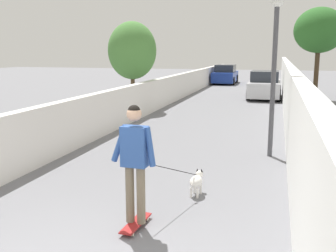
{
  "coord_description": "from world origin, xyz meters",
  "views": [
    {
      "loc": [
        -3.65,
        -2.43,
        2.63
      ],
      "look_at": [
        4.58,
        -0.14,
        1.0
      ],
      "focal_mm": 41.95,
      "sensor_mm": 36.0,
      "label": 1
    }
  ],
  "objects_px": {
    "tree_left_near": "(132,51)",
    "car_far": "(225,75)",
    "person_skateboarder": "(135,155)",
    "tree_right_mid": "(319,31)",
    "car_near": "(265,85)",
    "lamp_post": "(275,45)",
    "skateboard": "(136,223)",
    "dog": "(196,181)"
  },
  "relations": [
    {
      "from": "tree_left_near",
      "to": "car_far",
      "type": "bearing_deg",
      "value": -7.6
    },
    {
      "from": "person_skateboarder",
      "to": "tree_right_mid",
      "type": "bearing_deg",
      "value": -12.79
    },
    {
      "from": "tree_right_mid",
      "to": "car_near",
      "type": "height_order",
      "value": "tree_right_mid"
    },
    {
      "from": "person_skateboarder",
      "to": "tree_left_near",
      "type": "bearing_deg",
      "value": 20.76
    },
    {
      "from": "person_skateboarder",
      "to": "lamp_post",
      "type": "bearing_deg",
      "value": -21.16
    },
    {
      "from": "car_far",
      "to": "skateboard",
      "type": "bearing_deg",
      "value": -175.38
    },
    {
      "from": "tree_left_near",
      "to": "car_near",
      "type": "relative_size",
      "value": 0.94
    },
    {
      "from": "dog",
      "to": "car_near",
      "type": "distance_m",
      "value": 16.13
    },
    {
      "from": "tree_right_mid",
      "to": "car_near",
      "type": "xyz_separation_m",
      "value": [
        0.28,
        2.69,
        -2.98
      ]
    },
    {
      "from": "person_skateboarder",
      "to": "car_near",
      "type": "height_order",
      "value": "person_skateboarder"
    },
    {
      "from": "car_far",
      "to": "lamp_post",
      "type": "bearing_deg",
      "value": -169.75
    },
    {
      "from": "tree_left_near",
      "to": "lamp_post",
      "type": "distance_m",
      "value": 9.05
    },
    {
      "from": "tree_left_near",
      "to": "dog",
      "type": "bearing_deg",
      "value": -153.35
    },
    {
      "from": "tree_right_mid",
      "to": "lamp_post",
      "type": "relative_size",
      "value": 1.22
    },
    {
      "from": "car_near",
      "to": "person_skateboarder",
      "type": "bearing_deg",
      "value": 175.92
    },
    {
      "from": "tree_left_near",
      "to": "tree_right_mid",
      "type": "distance_m",
      "value": 10.28
    },
    {
      "from": "car_near",
      "to": "car_far",
      "type": "relative_size",
      "value": 0.97
    },
    {
      "from": "skateboard",
      "to": "car_near",
      "type": "bearing_deg",
      "value": -4.08
    },
    {
      "from": "lamp_post",
      "to": "person_skateboarder",
      "type": "relative_size",
      "value": 2.24
    },
    {
      "from": "tree_right_mid",
      "to": "car_far",
      "type": "xyz_separation_m",
      "value": [
        9.9,
        6.16,
        -2.98
      ]
    },
    {
      "from": "tree_right_mid",
      "to": "dog",
      "type": "height_order",
      "value": "tree_right_mid"
    },
    {
      "from": "skateboard",
      "to": "car_near",
      "type": "distance_m",
      "value": 17.75
    },
    {
      "from": "tree_left_near",
      "to": "person_skateboarder",
      "type": "xyz_separation_m",
      "value": [
        -11.42,
        -4.33,
        -1.51
      ]
    },
    {
      "from": "lamp_post",
      "to": "skateboard",
      "type": "relative_size",
      "value": 4.95
    },
    {
      "from": "skateboard",
      "to": "car_near",
      "type": "relative_size",
      "value": 0.19
    },
    {
      "from": "car_far",
      "to": "tree_right_mid",
      "type": "bearing_deg",
      "value": -148.12
    },
    {
      "from": "person_skateboarder",
      "to": "car_far",
      "type": "distance_m",
      "value": 27.41
    },
    {
      "from": "person_skateboarder",
      "to": "car_far",
      "type": "bearing_deg",
      "value": 4.62
    },
    {
      "from": "tree_right_mid",
      "to": "dog",
      "type": "distance_m",
      "value": 16.54
    },
    {
      "from": "lamp_post",
      "to": "car_far",
      "type": "height_order",
      "value": "lamp_post"
    },
    {
      "from": "tree_right_mid",
      "to": "skateboard",
      "type": "distance_m",
      "value": 18.23
    },
    {
      "from": "tree_right_mid",
      "to": "person_skateboarder",
      "type": "xyz_separation_m",
      "value": [
        -17.42,
        3.95,
        -2.56
      ]
    },
    {
      "from": "skateboard",
      "to": "person_skateboarder",
      "type": "bearing_deg",
      "value": 153.43
    },
    {
      "from": "skateboard",
      "to": "dog",
      "type": "bearing_deg",
      "value": -20.95
    },
    {
      "from": "tree_left_near",
      "to": "tree_right_mid",
      "type": "relative_size",
      "value": 0.8
    },
    {
      "from": "skateboard",
      "to": "car_far",
      "type": "bearing_deg",
      "value": 4.62
    },
    {
      "from": "car_near",
      "to": "car_far",
      "type": "distance_m",
      "value": 10.23
    },
    {
      "from": "dog",
      "to": "car_far",
      "type": "bearing_deg",
      "value": 6.24
    },
    {
      "from": "tree_right_mid",
      "to": "lamp_post",
      "type": "distance_m",
      "value": 12.81
    },
    {
      "from": "lamp_post",
      "to": "car_far",
      "type": "bearing_deg",
      "value": 10.25
    },
    {
      "from": "lamp_post",
      "to": "car_near",
      "type": "height_order",
      "value": "lamp_post"
    },
    {
      "from": "person_skateboarder",
      "to": "car_near",
      "type": "distance_m",
      "value": 17.75
    }
  ]
}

